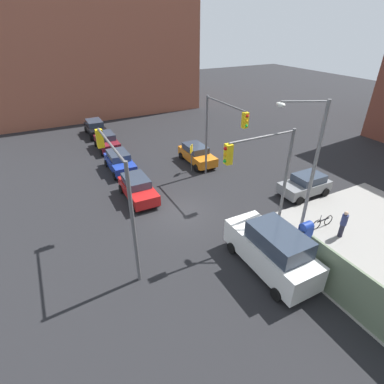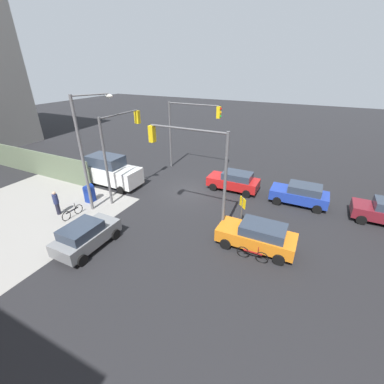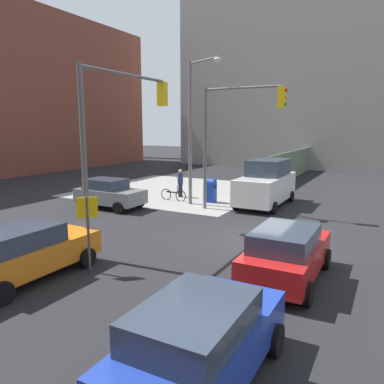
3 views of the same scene
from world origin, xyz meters
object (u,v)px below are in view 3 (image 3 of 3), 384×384
object	(u,v)px
traffic_signal_nw_corner	(121,123)
coupe_blue	(201,341)
smokestack	(128,103)
mailbox_blue	(210,190)
street_lamp_corner	(194,122)
van_white_delivery	(266,183)
pedestrian_crossing	(180,183)
hatchback_orange	(24,252)
sedan_red	(287,253)
bicycle_leaning_on_fence	(173,195)
sedan_gray	(109,193)
traffic_signal_ne_corner	(234,125)

from	to	relation	value
traffic_signal_nw_corner	coupe_blue	bearing A→B (deg)	-132.74
smokestack	mailbox_blue	distance (m)	35.68
traffic_signal_nw_corner	street_lamp_corner	distance (m)	7.64
van_white_delivery	pedestrian_crossing	size ratio (longest dim) A/B	3.01
hatchback_orange	sedan_red	bearing A→B (deg)	-62.04
coupe_blue	van_white_delivery	xyz separation A→B (m)	(15.32, 3.63, 0.44)
hatchback_orange	sedan_red	size ratio (longest dim) A/B	1.04
coupe_blue	bicycle_leaning_on_fence	size ratio (longest dim) A/B	2.36
hatchback_orange	traffic_signal_nw_corner	bearing A→B (deg)	-4.57
smokestack	hatchback_orange	world-z (taller)	smokestack
sedan_gray	pedestrian_crossing	bearing A→B (deg)	-21.00
mailbox_blue	pedestrian_crossing	bearing A→B (deg)	75.96
smokestack	van_white_delivery	distance (m)	37.43
sedan_red	van_white_delivery	xyz separation A→B (m)	(10.08, 3.76, 0.44)
street_lamp_corner	coupe_blue	xyz separation A→B (m)	(-13.42, -7.29, -3.86)
traffic_signal_nw_corner	pedestrian_crossing	xyz separation A→B (m)	(9.34, 2.90, -3.67)
hatchback_orange	sedan_gray	world-z (taller)	same
mailbox_blue	hatchback_orange	world-z (taller)	hatchback_orange
hatchback_orange	pedestrian_crossing	size ratio (longest dim) A/B	2.46
traffic_signal_ne_corner	van_white_delivery	world-z (taller)	traffic_signal_ne_corner
hatchback_orange	smokestack	bearing A→B (deg)	33.91
coupe_blue	sedan_red	xyz separation A→B (m)	(5.25, -0.14, 0.00)
traffic_signal_ne_corner	coupe_blue	size ratio (longest dim) A/B	1.58
smokestack	van_white_delivery	xyz separation A→B (m)	(-23.75, -28.20, -6.47)
sedan_gray	coupe_blue	bearing A→B (deg)	-133.46
smokestack	pedestrian_crossing	size ratio (longest dim) A/B	8.65
street_lamp_corner	mailbox_blue	distance (m)	4.13
traffic_signal_ne_corner	bicycle_leaning_on_fence	bearing A→B (deg)	75.77
sedan_gray	van_white_delivery	size ratio (longest dim) A/B	0.70
traffic_signal_nw_corner	street_lamp_corner	world-z (taller)	street_lamp_corner
traffic_signal_nw_corner	sedan_gray	world-z (taller)	traffic_signal_nw_corner
traffic_signal_nw_corner	van_white_delivery	distance (m)	10.40
smokestack	sedan_gray	world-z (taller)	smokestack
traffic_signal_ne_corner	hatchback_orange	world-z (taller)	traffic_signal_ne_corner
coupe_blue	mailbox_blue	bearing A→B (deg)	25.08
traffic_signal_nw_corner	sedan_gray	size ratio (longest dim) A/B	1.71
bicycle_leaning_on_fence	sedan_gray	bearing A→B (deg)	150.22
traffic_signal_ne_corner	sedan_red	size ratio (longest dim) A/B	1.54
traffic_signal_nw_corner	coupe_blue	size ratio (longest dim) A/B	1.58
street_lamp_corner	sedan_red	distance (m)	11.70
sedan_red	sedan_gray	xyz separation A→B (m)	(5.21, 11.18, -0.00)
hatchback_orange	bicycle_leaning_on_fence	world-z (taller)	hatchback_orange
smokestack	sedan_gray	bearing A→B (deg)	-144.00
sedan_gray	van_white_delivery	bearing A→B (deg)	-56.74
street_lamp_corner	bicycle_leaning_on_fence	xyz separation A→B (m)	(0.56, 1.73, -4.35)
traffic_signal_ne_corner	mailbox_blue	distance (m)	4.68
street_lamp_corner	bicycle_leaning_on_fence	bearing A→B (deg)	71.94
mailbox_blue	street_lamp_corner	bearing A→B (deg)	158.05
hatchback_orange	sedan_gray	distance (m)	9.85
coupe_blue	sedan_gray	distance (m)	15.21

